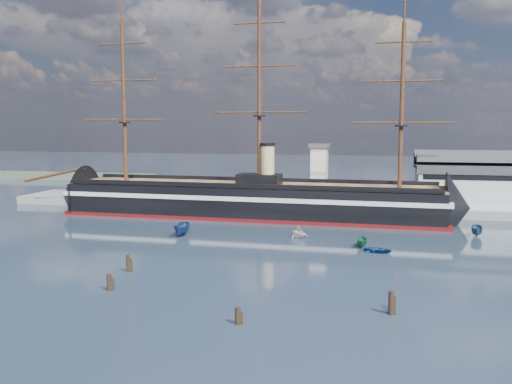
# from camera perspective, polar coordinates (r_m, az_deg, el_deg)

# --- Properties ---
(ground) EXTENTS (600.00, 600.00, 0.00)m
(ground) POSITION_cam_1_polar(r_m,az_deg,el_deg) (113.76, 2.75, -4.28)
(ground) COLOR #1A2831
(ground) RESTS_ON ground
(quay) EXTENTS (180.00, 18.00, 2.00)m
(quay) POSITION_cam_1_polar(r_m,az_deg,el_deg) (147.78, 9.13, -1.80)
(quay) COLOR slate
(quay) RESTS_ON ground
(quay_tower) EXTENTS (5.00, 5.00, 15.00)m
(quay_tower) POSITION_cam_1_polar(r_m,az_deg,el_deg) (144.35, 6.34, 1.94)
(quay_tower) COLOR silver
(quay_tower) RESTS_ON ground
(warship) EXTENTS (113.07, 18.44, 53.94)m
(warship) POSITION_cam_1_polar(r_m,az_deg,el_deg) (135.23, -1.22, -0.77)
(warship) COLOR black
(warship) RESTS_ON ground
(motorboat_a) EXTENTS (7.95, 3.59, 3.08)m
(motorboat_a) POSITION_cam_1_polar(r_m,az_deg,el_deg) (113.39, -7.40, -4.36)
(motorboat_a) COLOR navy
(motorboat_a) RESTS_ON ground
(motorboat_b) EXTENTS (1.98, 3.17, 1.38)m
(motorboat_b) POSITION_cam_1_polar(r_m,az_deg,el_deg) (100.26, 12.11, -5.93)
(motorboat_b) COLOR navy
(motorboat_b) RESTS_ON ground
(motorboat_c) EXTENTS (5.40, 2.19, 2.13)m
(motorboat_c) POSITION_cam_1_polar(r_m,az_deg,el_deg) (103.71, 10.55, -5.47)
(motorboat_c) COLOR #185C3D
(motorboat_c) RESTS_ON ground
(motorboat_d) EXTENTS (6.86, 6.67, 2.45)m
(motorboat_d) POSITION_cam_1_polar(r_m,az_deg,el_deg) (110.89, 4.30, -4.58)
(motorboat_d) COLOR silver
(motorboat_d) RESTS_ON ground
(motorboat_f) EXTENTS (6.92, 3.34, 2.66)m
(motorboat_f) POSITION_cam_1_polar(r_m,az_deg,el_deg) (119.66, 21.21, -4.18)
(motorboat_f) COLOR navy
(motorboat_f) RESTS_ON ground
(piling_near_left) EXTENTS (0.64, 0.64, 2.91)m
(piling_near_left) POSITION_cam_1_polar(r_m,az_deg,el_deg) (78.67, -14.44, -9.51)
(piling_near_left) COLOR black
(piling_near_left) RESTS_ON ground
(piling_near_mid) EXTENTS (0.64, 0.64, 2.62)m
(piling_near_mid) POSITION_cam_1_polar(r_m,az_deg,el_deg) (64.10, -1.84, -13.08)
(piling_near_mid) COLOR black
(piling_near_mid) RESTS_ON ground
(piling_near_right) EXTENTS (0.64, 0.64, 3.46)m
(piling_near_right) POSITION_cam_1_polar(r_m,az_deg,el_deg) (68.86, 13.33, -11.85)
(piling_near_right) COLOR black
(piling_near_right) RESTS_ON ground
(piling_extra) EXTENTS (0.64, 0.64, 3.29)m
(piling_extra) POSITION_cam_1_polar(r_m,az_deg,el_deg) (87.60, -12.63, -7.79)
(piling_extra) COLOR black
(piling_extra) RESTS_ON ground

